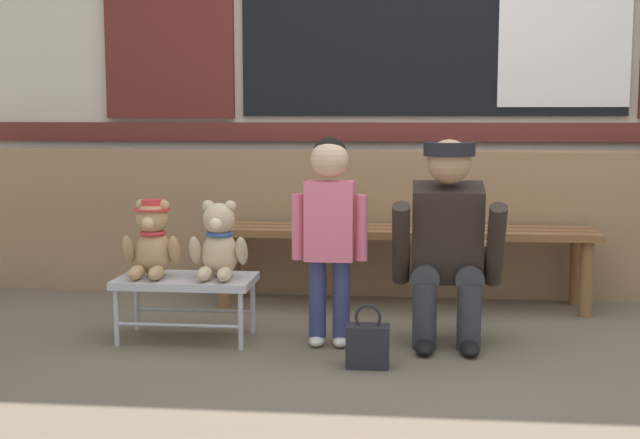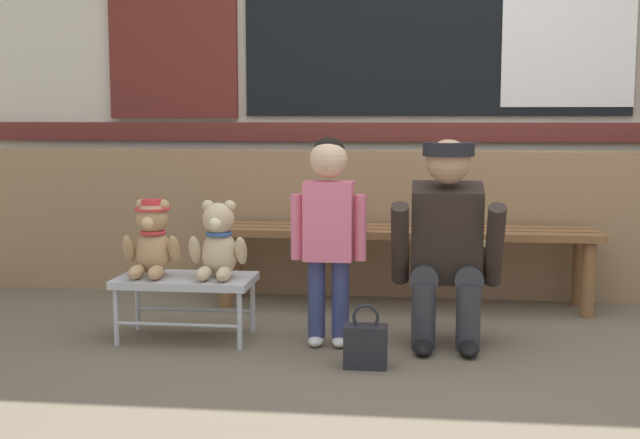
% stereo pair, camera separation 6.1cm
% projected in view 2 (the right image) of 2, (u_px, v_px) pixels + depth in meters
% --- Properties ---
extents(ground_plane, '(60.00, 60.00, 0.00)m').
position_uv_depth(ground_plane, '(436.00, 362.00, 3.68)').
color(ground_plane, brown).
extents(brick_low_wall, '(6.29, 0.25, 0.85)m').
position_uv_depth(brick_low_wall, '(434.00, 223.00, 5.03)').
color(brick_low_wall, '#997551').
rests_on(brick_low_wall, ground).
extents(shop_facade, '(6.42, 0.26, 3.50)m').
position_uv_depth(shop_facade, '(437.00, 3.00, 5.37)').
color(shop_facade, beige).
rests_on(shop_facade, ground).
extents(wooden_bench_long, '(2.10, 0.40, 0.44)m').
position_uv_depth(wooden_bench_long, '(403.00, 240.00, 4.69)').
color(wooden_bench_long, brown).
rests_on(wooden_bench_long, ground).
extents(small_display_bench, '(0.64, 0.36, 0.30)m').
position_uv_depth(small_display_bench, '(186.00, 284.00, 4.02)').
color(small_display_bench, '#BCBCC1').
rests_on(small_display_bench, ground).
extents(teddy_bear_with_hat, '(0.28, 0.27, 0.36)m').
position_uv_depth(teddy_bear_with_hat, '(152.00, 240.00, 4.02)').
color(teddy_bear_with_hat, tan).
rests_on(teddy_bear_with_hat, small_display_bench).
extents(teddy_bear_plain, '(0.28, 0.26, 0.36)m').
position_uv_depth(teddy_bear_plain, '(218.00, 243.00, 3.98)').
color(teddy_bear_plain, '#CCB289').
rests_on(teddy_bear_plain, small_display_bench).
extents(child_standing, '(0.35, 0.18, 0.96)m').
position_uv_depth(child_standing, '(329.00, 218.00, 3.87)').
color(child_standing, navy).
rests_on(child_standing, ground).
extents(adult_crouching, '(0.50, 0.49, 0.95)m').
position_uv_depth(adult_crouching, '(449.00, 242.00, 3.89)').
color(adult_crouching, '#333338').
rests_on(adult_crouching, ground).
extents(handbag_on_ground, '(0.18, 0.11, 0.27)m').
position_uv_depth(handbag_on_ground, '(366.00, 345.00, 3.58)').
color(handbag_on_ground, '#232328').
rests_on(handbag_on_ground, ground).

